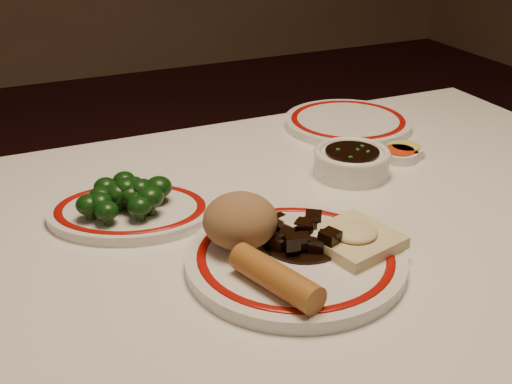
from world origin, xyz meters
The scene contains 12 objects.
dining_table centered at (0.00, 0.00, 0.66)m, with size 1.20×0.90×0.75m.
main_plate centered at (-0.08, -0.07, 0.76)m, with size 0.30×0.30×0.02m.
rice_mound centered at (-0.13, -0.02, 0.80)m, with size 0.10×0.10×0.07m, color #966C47.
spring_roll centered at (-0.14, -0.13, 0.79)m, with size 0.03×0.03×0.13m, color #B16E2B.
fried_wonton centered at (0.00, -0.08, 0.78)m, with size 0.12×0.12×0.03m.
stirfry_heap centered at (-0.06, -0.05, 0.78)m, with size 0.11×0.11×0.03m.
broccoli_plate centered at (-0.24, 0.14, 0.76)m, with size 0.29×0.27×0.02m.
broccoli_pile centered at (-0.24, 0.14, 0.79)m, with size 0.14×0.12×0.05m.
soy_bowl centered at (0.13, 0.14, 0.77)m, with size 0.12×0.12×0.04m.
sweet_sour_dish centered at (0.24, 0.15, 0.76)m, with size 0.06×0.06×0.02m.
mustard_dish centered at (0.26, 0.17, 0.76)m, with size 0.06×0.06×0.02m.
far_plate centered at (0.24, 0.33, 0.76)m, with size 0.32×0.32×0.02m.
Camera 1 is at (-0.41, -0.67, 1.19)m, focal length 45.00 mm.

